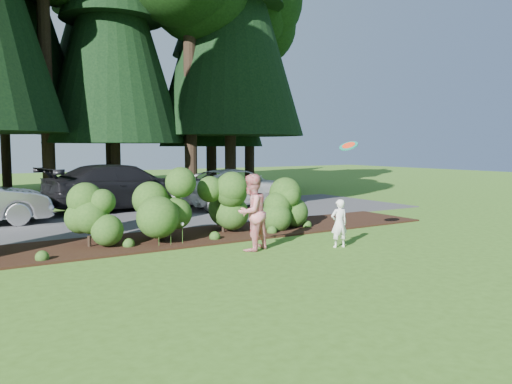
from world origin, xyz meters
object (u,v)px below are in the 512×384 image
Objects in this scene: car_white_suv at (237,187)px; child at (339,223)px; adult at (252,212)px; car_dark_suv at (123,187)px; frisbee at (349,146)px.

child is (-1.96, -8.22, -0.19)m from car_white_suv.
car_dark_suv is at bearing -110.17° from adult.
frisbee is at bearing -174.69° from car_dark_suv.
car_white_suv is at bearing -117.29° from car_dark_suv.
car_dark_suv is 9.83m from child.
adult is 3.93× the size of frisbee.
car_white_suv is 8.45m from child.
child is 0.65× the size of adult.
car_dark_suv is 8.78m from adult.
car_dark_suv is at bearing -63.97° from child.
car_white_suv is 0.90× the size of car_dark_suv.
car_white_suv is 3.00× the size of adult.
frisbee is (0.27, 0.02, 1.82)m from child.
car_dark_suv reaches higher than child.
car_dark_suv reaches higher than car_white_suv.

